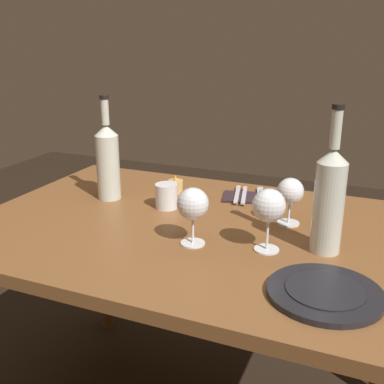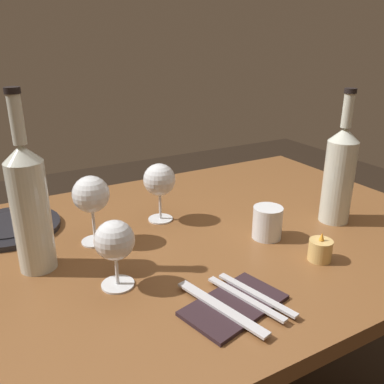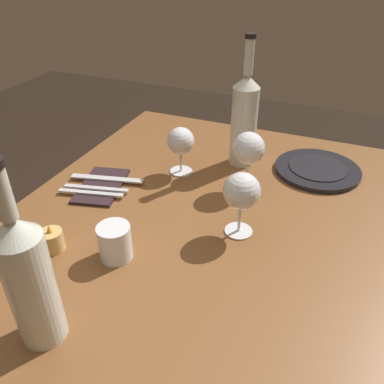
{
  "view_description": "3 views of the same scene",
  "coord_description": "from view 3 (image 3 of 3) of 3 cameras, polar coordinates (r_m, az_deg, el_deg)",
  "views": [
    {
      "loc": [
        0.5,
        -1.18,
        1.27
      ],
      "look_at": [
        -0.01,
        0.02,
        0.84
      ],
      "focal_mm": 43.85,
      "sensor_mm": 36.0,
      "label": 1
    },
    {
      "loc": [
        0.47,
        0.8,
        1.21
      ],
      "look_at": [
        0.0,
        -0.04,
        0.84
      ],
      "focal_mm": 38.16,
      "sensor_mm": 36.0,
      "label": 2
    },
    {
      "loc": [
        -0.67,
        -0.3,
        1.33
      ],
      "look_at": [
        0.01,
        -0.02,
        0.86
      ],
      "focal_mm": 36.98,
      "sensor_mm": 36.0,
      "label": 3
    }
  ],
  "objects": [
    {
      "name": "dining_table",
      "position": [
        1.0,
        -1.29,
        -9.84
      ],
      "size": [
        1.3,
        0.9,
        0.74
      ],
      "color": "brown",
      "rests_on": "ground"
    },
    {
      "name": "fork_outer",
      "position": [
        1.09,
        -14.4,
        -0.11
      ],
      "size": [
        0.06,
        0.18,
        0.0
      ],
      "color": "silver",
      "rests_on": "folded_napkin"
    },
    {
      "name": "wine_bottle",
      "position": [
        0.69,
        -22.47,
        -11.46
      ],
      "size": [
        0.08,
        0.08,
        0.35
      ],
      "color": "silver",
      "rests_on": "dining_table"
    },
    {
      "name": "fork_inner",
      "position": [
        1.11,
        -13.67,
        0.54
      ],
      "size": [
        0.06,
        0.18,
        0.0
      ],
      "color": "silver",
      "rests_on": "folded_napkin"
    },
    {
      "name": "water_tumbler",
      "position": [
        0.87,
        -11.03,
        -7.33
      ],
      "size": [
        0.07,
        0.07,
        0.08
      ],
      "color": "white",
      "rests_on": "dining_table"
    },
    {
      "name": "votive_candle",
      "position": [
        0.93,
        -19.53,
        -6.67
      ],
      "size": [
        0.05,
        0.05,
        0.07
      ],
      "color": "#DBB266",
      "rests_on": "dining_table"
    },
    {
      "name": "table_knife",
      "position": [
        1.15,
        -12.14,
        1.9
      ],
      "size": [
        0.07,
        0.21,
        0.0
      ],
      "color": "silver",
      "rests_on": "folded_napkin"
    },
    {
      "name": "folded_napkin",
      "position": [
        1.13,
        -12.92,
        0.89
      ],
      "size": [
        0.21,
        0.15,
        0.01
      ],
      "color": "#2D1E23",
      "rests_on": "dining_table"
    },
    {
      "name": "wine_glass_left",
      "position": [
        0.88,
        7.16,
        -0.05
      ],
      "size": [
        0.09,
        0.09,
        0.16
      ],
      "color": "white",
      "rests_on": "dining_table"
    },
    {
      "name": "wine_glass_right",
      "position": [
        1.13,
        -1.66,
        7.21
      ],
      "size": [
        0.08,
        0.08,
        0.14
      ],
      "color": "white",
      "rests_on": "dining_table"
    },
    {
      "name": "dinner_plate",
      "position": [
        1.23,
        17.64,
        3.13
      ],
      "size": [
        0.25,
        0.25,
        0.02
      ],
      "color": "black",
      "rests_on": "dining_table"
    },
    {
      "name": "wine_glass_centre",
      "position": [
        1.05,
        8.15,
        6.13
      ],
      "size": [
        0.09,
        0.09,
        0.17
      ],
      "color": "white",
      "rests_on": "dining_table"
    },
    {
      "name": "wine_bottle_second",
      "position": [
        1.17,
        7.55,
        10.45
      ],
      "size": [
        0.08,
        0.08,
        0.38
      ],
      "color": "silver",
      "rests_on": "dining_table"
    }
  ]
}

